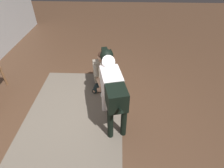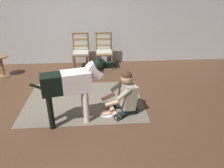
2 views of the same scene
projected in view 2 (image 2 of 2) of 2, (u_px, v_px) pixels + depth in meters
name	position (u px, v px, depth m)	size (l,w,h in m)	color
ground_plane	(75.00, 105.00, 4.32)	(16.09, 16.09, 0.00)	#4E3423
back_wall	(79.00, 19.00, 6.12)	(9.29, 0.10, 2.60)	#B7B9BA
area_rug	(84.00, 100.00, 4.47)	(2.40, 1.76, 0.01)	#695F53
dining_chair_left_of_pair	(81.00, 49.00, 6.02)	(0.47, 0.47, 0.98)	brown
dining_chair_right_of_pair	(104.00, 49.00, 6.06)	(0.47, 0.47, 0.98)	brown
person_sitting_on_floor	(125.00, 96.00, 3.95)	(0.68, 0.58, 0.82)	black
large_dog	(73.00, 83.00, 3.53)	(1.38, 0.49, 1.14)	white
hot_dog_on_plate	(107.00, 113.00, 3.99)	(0.25, 0.25, 0.06)	silver
round_side_table	(2.00, 64.00, 5.52)	(0.39, 0.39, 0.55)	brown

